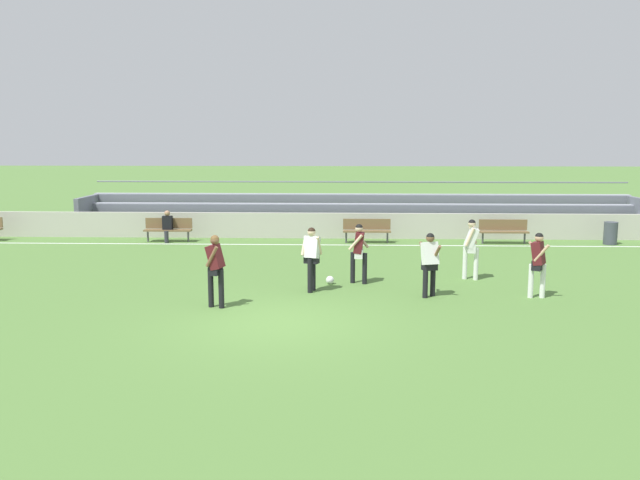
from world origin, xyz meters
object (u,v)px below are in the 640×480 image
Objects in this scene: player_dark_trailing_run at (215,264)px; spectator_seated at (167,224)px; player_dark_wide_right at (538,259)px; bench_near_bin at (168,227)px; player_white_deep_cover at (312,254)px; player_white_wide_left at (471,244)px; trash_bin at (611,233)px; soccer_ball at (330,280)px; bleacher_stand at (359,211)px; player_dark_overlapping at (359,248)px; bench_far_left at (503,229)px; bench_centre_sideline at (367,228)px; player_white_challenging at (430,259)px.

spectator_seated is at bearing 111.38° from player_dark_trailing_run.
player_dark_trailing_run is at bearing -171.07° from player_dark_wide_right.
player_white_deep_cover is (5.89, -7.98, 0.45)m from bench_near_bin.
player_white_wide_left is at bearing 20.22° from player_white_deep_cover.
bench_near_bin is 0.19m from spectator_seated.
trash_bin is 0.49× the size of player_dark_trailing_run.
soccer_ball is (6.34, -6.98, -0.59)m from spectator_seated.
player_dark_overlapping is at bearing -91.41° from bleacher_stand.
spectator_seated is (-7.38, -3.42, -0.13)m from bleacher_stand.
bench_far_left is 10.52m from player_white_deep_cover.
player_white_deep_cover is at bearing 37.93° from player_dark_trailing_run.
bench_centre_sideline is 8.18× the size of soccer_ball.
player_dark_wide_right is at bearing -36.27° from bench_near_bin.
player_dark_wide_right is at bearing -98.24° from bench_far_left.
player_white_deep_cover is at bearing -97.52° from bleacher_stand.
player_dark_wide_right reaches higher than bench_near_bin.
soccer_ball is (0.46, 0.89, -0.89)m from player_white_deep_cover.
bench_centre_sideline is 7.59m from spectator_seated.
player_dark_trailing_run is 1.06× the size of player_white_challenging.
spectator_seated is (-12.72, -0.12, 0.16)m from bench_far_left.
bench_centre_sideline is at bearing 77.96° from player_white_deep_cover.
bleacher_stand is 28.12× the size of trash_bin.
bleacher_stand reaches higher than spectator_seated.
player_white_deep_cover is 0.97× the size of player_dark_trailing_run.
trash_bin is 12.49m from soccer_ball.
player_dark_trailing_run is (3.74, -9.54, 0.33)m from spectator_seated.
bleacher_stand is 14.72× the size of player_white_challenging.
player_white_challenging is (8.84, -8.33, 0.25)m from spectator_seated.
bench_centre_sideline is 1.05× the size of player_dark_trailing_run.
player_white_wide_left is (-2.46, -6.37, 0.47)m from bench_far_left.
player_white_deep_cover is 1.33m from soccer_ball.
player_dark_overlapping reaches higher than bench_near_bin.
bleacher_stand is 8.09m from bench_near_bin.
player_dark_overlapping is (-0.47, -6.99, 0.42)m from bench_centre_sideline.
player_dark_wide_right is 0.96× the size of player_white_wide_left.
bench_centre_sideline is 1.00× the size of bench_far_left.
player_dark_wide_right is at bearing -35.89° from spectator_seated.
bench_near_bin is 1.10× the size of player_dark_wide_right.
player_dark_wide_right is at bearing 0.25° from player_white_challenging.
soccer_ball is (-0.78, -0.11, -0.86)m from player_dark_overlapping.
trash_bin is at bearing -0.21° from bench_near_bin.
player_white_challenging is (1.47, -11.75, 0.13)m from bleacher_stand.
spectator_seated is 0.72× the size of player_white_deep_cover.
player_dark_overlapping is 2.26m from player_white_challenging.
bench_centre_sideline is at bearing 112.77° from player_white_wide_left.
player_dark_trailing_run is (3.74, -9.66, 0.48)m from bench_near_bin.
bleacher_stand reaches higher than player_dark_trailing_run.
trash_bin is 0.52× the size of player_white_challenging.
player_dark_overlapping is 4.31m from player_dark_trailing_run.
bench_centre_sideline is (7.59, 0.00, 0.00)m from bench_near_bin.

